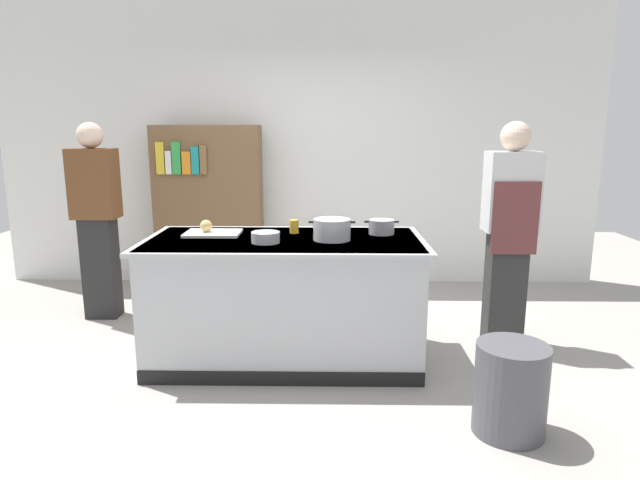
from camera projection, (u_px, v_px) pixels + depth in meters
ground_plane at (286, 357)px, 4.00m from camera, size 10.00×10.00×0.00m
back_wall at (300, 144)px, 5.75m from camera, size 6.40×0.12×3.00m
counter_island at (285, 297)px, 3.90m from camera, size 1.98×0.98×0.90m
cutting_board at (213, 233)px, 3.96m from camera, size 0.40×0.28×0.02m
onion at (206, 226)px, 3.95m from camera, size 0.09×0.09×0.09m
stock_pot at (332, 229)px, 3.76m from camera, size 0.33×0.26×0.15m
sauce_pan at (381, 227)px, 3.98m from camera, size 0.25×0.19×0.11m
mixing_bowl at (266, 237)px, 3.68m from camera, size 0.20×0.20×0.07m
juice_cup at (294, 226)px, 4.01m from camera, size 0.07×0.07×0.10m
trash_bin at (510, 389)px, 2.97m from camera, size 0.40×0.40×0.52m
person_chef at (509, 230)px, 4.09m from camera, size 0.38×0.25×1.72m
person_guest at (97, 217)px, 4.69m from camera, size 0.38×0.24×1.72m
bookshelf at (209, 208)px, 5.60m from camera, size 1.10×0.31×1.70m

